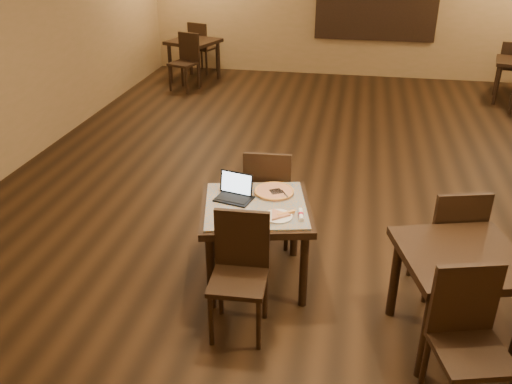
% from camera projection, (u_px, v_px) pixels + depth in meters
% --- Properties ---
extents(ground, '(10.00, 10.00, 0.00)m').
position_uv_depth(ground, '(329.00, 175.00, 6.88)').
color(ground, black).
rests_on(ground, ground).
extents(wall_left, '(0.02, 10.00, 3.00)m').
position_uv_depth(wall_left, '(19.00, 43.00, 6.87)').
color(wall_left, '#94714B').
rests_on(wall_left, ground).
extents(tiled_table, '(1.10, 1.10, 0.76)m').
position_uv_depth(tiled_table, '(256.00, 215.00, 4.61)').
color(tiled_table, black).
rests_on(tiled_table, ground).
extents(chair_main_near, '(0.44, 0.44, 0.98)m').
position_uv_depth(chair_main_near, '(240.00, 266.00, 4.12)').
color(chair_main_near, black).
rests_on(chair_main_near, ground).
extents(chair_main_far, '(0.47, 0.47, 1.02)m').
position_uv_depth(chair_main_far, '(268.00, 192.00, 5.18)').
color(chair_main_far, black).
rests_on(chair_main_far, ground).
extents(laptop, '(0.34, 0.30, 0.21)m').
position_uv_depth(laptop, '(235.00, 192.00, 4.66)').
color(laptop, black).
rests_on(laptop, tiled_table).
extents(plate, '(0.23, 0.23, 0.01)m').
position_uv_depth(plate, '(278.00, 216.00, 4.37)').
color(plate, white).
rests_on(plate, tiled_table).
extents(pizza_slice, '(0.28, 0.28, 0.02)m').
position_uv_depth(pizza_slice, '(278.00, 215.00, 4.36)').
color(pizza_slice, beige).
rests_on(pizza_slice, plate).
extents(pizza_pan, '(0.36, 0.36, 0.01)m').
position_uv_depth(pizza_pan, '(274.00, 193.00, 4.75)').
color(pizza_pan, silver).
rests_on(pizza_pan, tiled_table).
extents(pizza_whole, '(0.35, 0.35, 0.02)m').
position_uv_depth(pizza_whole, '(274.00, 191.00, 4.75)').
color(pizza_whole, beige).
rests_on(pizza_whole, pizza_pan).
extents(spatula, '(0.21, 0.26, 0.01)m').
position_uv_depth(spatula, '(276.00, 191.00, 4.72)').
color(spatula, silver).
rests_on(spatula, pizza_whole).
extents(napkin_roll, '(0.07, 0.18, 0.04)m').
position_uv_depth(napkin_roll, '(301.00, 215.00, 4.37)').
color(napkin_roll, white).
rests_on(napkin_roll, tiled_table).
extents(other_table_a_chair_far, '(0.48, 0.48, 0.94)m').
position_uv_depth(other_table_a_chair_far, '(510.00, 64.00, 9.88)').
color(other_table_a_chair_far, black).
rests_on(other_table_a_chair_far, ground).
extents(other_table_b, '(1.08, 1.08, 0.80)m').
position_uv_depth(other_table_b, '(194.00, 47.00, 10.57)').
color(other_table_b, black).
rests_on(other_table_b, ground).
extents(other_table_b_chair_near, '(0.57, 0.57, 1.03)m').
position_uv_depth(other_table_b_chair_near, '(186.00, 58.00, 10.08)').
color(other_table_b_chair_near, black).
rests_on(other_table_b_chair_near, ground).
extents(other_table_b_chair_far, '(0.57, 0.57, 1.03)m').
position_uv_depth(other_table_b_chair_far, '(201.00, 45.00, 11.15)').
color(other_table_b_chair_far, black).
rests_on(other_table_b_chair_far, ground).
extents(other_table_c, '(1.04, 1.04, 0.79)m').
position_uv_depth(other_table_c, '(460.00, 269.00, 3.91)').
color(other_table_c, black).
rests_on(other_table_c, ground).
extents(other_table_c_chair_near, '(0.55, 0.55, 1.02)m').
position_uv_depth(other_table_c_chair_near, '(467.00, 333.00, 3.42)').
color(other_table_c_chair_near, black).
rests_on(other_table_c_chair_near, ground).
extents(other_table_c_chair_far, '(0.55, 0.55, 1.02)m').
position_uv_depth(other_table_c_chair_far, '(451.00, 236.00, 4.46)').
color(other_table_c_chair_far, black).
rests_on(other_table_c_chair_far, ground).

